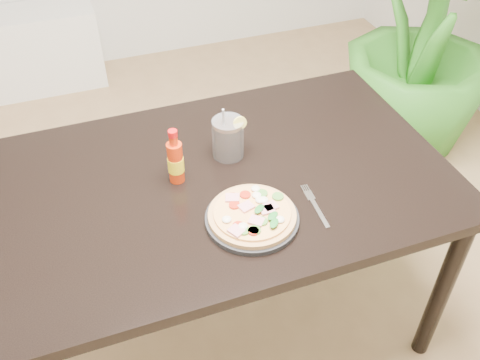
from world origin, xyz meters
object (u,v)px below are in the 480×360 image
object	(u,v)px
pizza	(252,214)
cola_cup	(228,139)
plate	(252,219)
dining_table	(227,195)
fork	(314,204)
hot_sauce_bottle	(176,161)
houseplant	(426,33)

from	to	relation	value
pizza	cola_cup	distance (m)	0.32
plate	dining_table	bearing A→B (deg)	90.71
pizza	fork	bearing A→B (deg)	-0.68
plate	pizza	bearing A→B (deg)	-2.98
pizza	cola_cup	world-z (taller)	cola_cup
fork	pizza	bearing A→B (deg)	-177.12
pizza	plate	bearing A→B (deg)	177.02
cola_cup	dining_table	bearing A→B (deg)	-111.34
dining_table	fork	distance (m)	0.31
plate	hot_sauce_bottle	xyz separation A→B (m)	(-0.15, 0.25, 0.07)
dining_table	cola_cup	xyz separation A→B (m)	(0.04, 0.10, 0.15)
plate	houseplant	distance (m)	1.62
dining_table	houseplant	size ratio (longest dim) A/B	1.04
houseplant	fork	bearing A→B (deg)	-138.04
plate	pizza	world-z (taller)	pizza
cola_cup	hot_sauce_bottle	bearing A→B (deg)	-160.97
dining_table	cola_cup	size ratio (longest dim) A/B	7.28
pizza	hot_sauce_bottle	bearing A→B (deg)	122.15
cola_cup	fork	world-z (taller)	cola_cup
dining_table	pizza	bearing A→B (deg)	-89.13
pizza	hot_sauce_bottle	xyz separation A→B (m)	(-0.16, 0.25, 0.05)
dining_table	pizza	xyz separation A→B (m)	(0.00, -0.21, 0.11)
dining_table	pizza	distance (m)	0.24
plate	hot_sauce_bottle	size ratio (longest dim) A/B	1.43
cola_cup	fork	bearing A→B (deg)	-63.00
dining_table	pizza	size ratio (longest dim) A/B	5.56
pizza	cola_cup	bearing A→B (deg)	83.48
dining_table	houseplant	world-z (taller)	houseplant
fork	houseplant	xyz separation A→B (m)	(1.09, 0.98, -0.08)
dining_table	cola_cup	distance (m)	0.18
plate	pizza	distance (m)	0.02
plate	houseplant	bearing A→B (deg)	37.22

